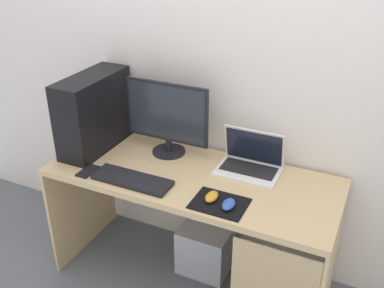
# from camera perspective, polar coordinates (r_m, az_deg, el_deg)

# --- Properties ---
(ground_plane) EXTENTS (8.00, 8.00, 0.00)m
(ground_plane) POSITION_cam_1_polar(r_m,az_deg,el_deg) (2.76, 0.00, -16.81)
(ground_plane) COLOR slate
(wall_back) EXTENTS (4.00, 0.05, 2.60)m
(wall_back) POSITION_cam_1_polar(r_m,az_deg,el_deg) (2.38, 3.71, 12.12)
(wall_back) COLOR silver
(wall_back) RESTS_ON ground_plane
(desk) EXTENTS (1.54, 0.62, 0.72)m
(desk) POSITION_cam_1_polar(r_m,az_deg,el_deg) (2.38, 0.31, -7.02)
(desk) COLOR tan
(desk) RESTS_ON ground_plane
(pc_tower) EXTENTS (0.19, 0.49, 0.44)m
(pc_tower) POSITION_cam_1_polar(r_m,az_deg,el_deg) (2.56, -12.60, 4.03)
(pc_tower) COLOR black
(pc_tower) RESTS_ON desk
(monitor) EXTENTS (0.49, 0.19, 0.42)m
(monitor) POSITION_cam_1_polar(r_m,az_deg,el_deg) (2.43, -3.24, 3.44)
(monitor) COLOR black
(monitor) RESTS_ON desk
(laptop) EXTENTS (0.33, 0.22, 0.22)m
(laptop) POSITION_cam_1_polar(r_m,az_deg,el_deg) (2.36, 7.53, -2.38)
(laptop) COLOR white
(laptop) RESTS_ON desk
(keyboard) EXTENTS (0.42, 0.14, 0.02)m
(keyboard) POSITION_cam_1_polar(r_m,az_deg,el_deg) (2.27, -7.78, -4.62)
(keyboard) COLOR black
(keyboard) RESTS_ON desk
(mousepad) EXTENTS (0.26, 0.20, 0.00)m
(mousepad) POSITION_cam_1_polar(r_m,az_deg,el_deg) (2.10, 3.59, -7.71)
(mousepad) COLOR black
(mousepad) RESTS_ON desk
(mouse_left) EXTENTS (0.06, 0.10, 0.03)m
(mouse_left) POSITION_cam_1_polar(r_m,az_deg,el_deg) (2.11, 2.57, -6.84)
(mouse_left) COLOR orange
(mouse_left) RESTS_ON mousepad
(mouse_right) EXTENTS (0.06, 0.10, 0.03)m
(mouse_right) POSITION_cam_1_polar(r_m,az_deg,el_deg) (2.06, 4.75, -7.81)
(mouse_right) COLOR #2D51B2
(mouse_right) RESTS_ON mousepad
(cell_phone) EXTENTS (0.07, 0.13, 0.01)m
(cell_phone) POSITION_cam_1_polar(r_m,az_deg,el_deg) (2.40, -13.35, -3.46)
(cell_phone) COLOR black
(cell_phone) RESTS_ON desk
(subwoofer) EXTENTS (0.30, 0.30, 0.30)m
(subwoofer) POSITION_cam_1_polar(r_m,az_deg,el_deg) (2.74, 1.98, -13.11)
(subwoofer) COLOR #B7BCC6
(subwoofer) RESTS_ON ground_plane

